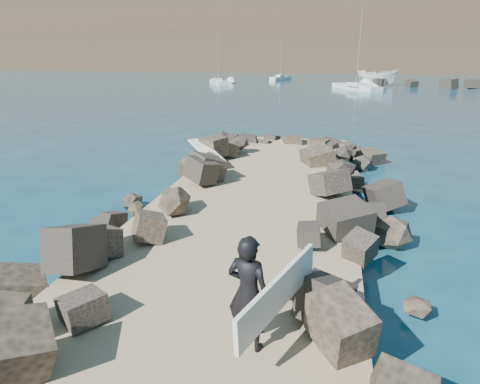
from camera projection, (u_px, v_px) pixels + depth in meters
The scene contains 11 objects.
ground at pixel (247, 230), 12.39m from camera, with size 800.00×800.00×0.00m, color #0F384C.
jetty at pixel (231, 251), 10.44m from camera, with size 6.00×26.00×0.60m, color #8C7759.
riprap_left at pixel (130, 226), 11.42m from camera, with size 2.60×22.00×1.00m, color black.
riprap_right at pixel (354, 246), 10.27m from camera, with size 2.60×22.00×1.00m, color #262421.
headland at pixel (360, 18), 153.90m from camera, with size 360.00×140.00×32.00m, color #2D4919.
surfboard_resting at pixel (206, 154), 17.09m from camera, with size 0.60×2.39×0.08m, color silver.
boat_imported at pixel (377, 77), 63.33m from camera, with size 2.29×6.08×2.35m, color white.
surfer_with_board at pixel (252, 293), 6.35m from camera, with size 1.28×2.17×1.85m.
sailboat_b at pixel (280, 78), 75.05m from camera, with size 3.31×5.61×6.88m.
sailboat_c at pixel (356, 87), 56.91m from camera, with size 6.35×8.44×10.41m.
sailboat_a at pixel (219, 82), 65.78m from camera, with size 4.38×6.43×7.94m.
Camera 1 is at (2.18, -11.20, 4.96)m, focal length 32.00 mm.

